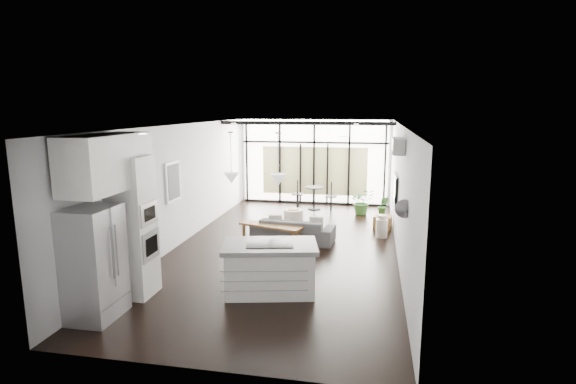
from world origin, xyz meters
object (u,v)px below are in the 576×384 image
at_px(island, 270,268).
at_px(console_bench, 271,235).
at_px(sofa, 293,226).
at_px(milk_can, 382,226).
at_px(tv, 395,188).
at_px(pouf, 293,217).
at_px(fridge, 94,263).

distance_m(island, console_bench, 2.74).
relative_size(sofa, milk_can, 3.42).
bearing_deg(tv, console_bench, -162.83).
height_order(sofa, tv, tv).
bearing_deg(milk_can, console_bench, -155.79).
bearing_deg(sofa, console_bench, 45.86).
xyz_separation_m(pouf, milk_can, (2.36, -0.75, 0.07)).
relative_size(fridge, milk_can, 3.04).
bearing_deg(sofa, fridge, 68.11).
xyz_separation_m(fridge, sofa, (2.27, 4.48, -0.48)).
xyz_separation_m(fridge, console_bench, (1.80, 4.07, -0.62)).
xyz_separation_m(island, milk_can, (1.96, 3.81, -0.15)).
height_order(console_bench, pouf, console_bench).
height_order(pouf, tv, tv).
bearing_deg(tv, sofa, -168.72).
bearing_deg(milk_can, island, -117.21).
bearing_deg(console_bench, milk_can, 41.75).
bearing_deg(island, tv, 45.36).
bearing_deg(sofa, milk_can, -155.39).
relative_size(island, pouf, 2.99).
distance_m(fridge, pouf, 6.33).
bearing_deg(pouf, sofa, -80.02).
distance_m(fridge, milk_can, 6.83).
relative_size(fridge, pouf, 3.22).
relative_size(milk_can, tv, 0.52).
bearing_deg(island, fridge, -161.94).
relative_size(island, tv, 1.46).
height_order(island, pouf, island).
bearing_deg(pouf, fridge, -108.57).
bearing_deg(pouf, console_bench, -96.15).
xyz_separation_m(pouf, tv, (2.63, -1.02, 1.08)).
bearing_deg(sofa, pouf, -75.05).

